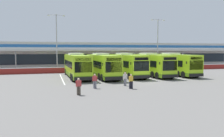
# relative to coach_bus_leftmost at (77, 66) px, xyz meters

# --- Properties ---
(ground_plane) EXTENTS (200.00, 200.00, 0.00)m
(ground_plane) POSITION_rel_coach_bus_leftmost_xyz_m (8.19, -6.80, -1.79)
(ground_plane) COLOR #605E5B
(terminal_building) EXTENTS (70.00, 13.00, 6.00)m
(terminal_building) POSITION_rel_coach_bus_leftmost_xyz_m (8.19, 20.11, 1.23)
(terminal_building) COLOR silver
(terminal_building) RESTS_ON ground
(red_barrier_wall) EXTENTS (60.00, 0.40, 1.10)m
(red_barrier_wall) POSITION_rel_coach_bus_leftmost_xyz_m (8.19, 7.70, -1.23)
(red_barrier_wall) COLOR maroon
(red_barrier_wall) RESTS_ON ground
(coach_bus_leftmost) EXTENTS (3.18, 12.22, 3.78)m
(coach_bus_leftmost) POSITION_rel_coach_bus_leftmost_xyz_m (0.00, 0.00, 0.00)
(coach_bus_leftmost) COLOR #9ED11E
(coach_bus_leftmost) RESTS_ON ground
(coach_bus_left_centre) EXTENTS (3.18, 12.22, 3.78)m
(coach_bus_left_centre) POSITION_rel_coach_bus_leftmost_xyz_m (3.86, -0.83, 0.00)
(coach_bus_left_centre) COLOR #9ED11E
(coach_bus_left_centre) RESTS_ON ground
(coach_bus_centre) EXTENTS (3.18, 12.22, 3.78)m
(coach_bus_centre) POSITION_rel_coach_bus_leftmost_xyz_m (8.03, -0.15, 0.00)
(coach_bus_centre) COLOR #9ED11E
(coach_bus_centre) RESTS_ON ground
(coach_bus_right_centre) EXTENTS (3.18, 12.22, 3.78)m
(coach_bus_right_centre) POSITION_rel_coach_bus_leftmost_xyz_m (12.19, -0.58, 0.00)
(coach_bus_right_centre) COLOR #9ED11E
(coach_bus_right_centre) RESTS_ON ground
(coach_bus_rightmost) EXTENTS (3.18, 12.22, 3.78)m
(coach_bus_rightmost) POSITION_rel_coach_bus_leftmost_xyz_m (16.66, -0.39, 0.00)
(coach_bus_rightmost) COLOR #9ED11E
(coach_bus_rightmost) RESTS_ON ground
(bay_stripe_far_west) EXTENTS (0.14, 13.00, 0.01)m
(bay_stripe_far_west) POSITION_rel_coach_bus_leftmost_xyz_m (-2.31, -0.80, -1.78)
(bay_stripe_far_west) COLOR silver
(bay_stripe_far_west) RESTS_ON ground
(bay_stripe_west) EXTENTS (0.14, 13.00, 0.01)m
(bay_stripe_west) POSITION_rel_coach_bus_leftmost_xyz_m (1.89, -0.80, -1.78)
(bay_stripe_west) COLOR silver
(bay_stripe_west) RESTS_ON ground
(bay_stripe_mid_west) EXTENTS (0.14, 13.00, 0.01)m
(bay_stripe_mid_west) POSITION_rel_coach_bus_leftmost_xyz_m (6.09, -0.80, -1.78)
(bay_stripe_mid_west) COLOR silver
(bay_stripe_mid_west) RESTS_ON ground
(bay_stripe_centre) EXTENTS (0.14, 13.00, 0.01)m
(bay_stripe_centre) POSITION_rel_coach_bus_leftmost_xyz_m (10.29, -0.80, -1.78)
(bay_stripe_centre) COLOR silver
(bay_stripe_centre) RESTS_ON ground
(bay_stripe_mid_east) EXTENTS (0.14, 13.00, 0.01)m
(bay_stripe_mid_east) POSITION_rel_coach_bus_leftmost_xyz_m (14.49, -0.80, -1.78)
(bay_stripe_mid_east) COLOR silver
(bay_stripe_mid_east) RESTS_ON ground
(bay_stripe_east) EXTENTS (0.14, 13.00, 0.01)m
(bay_stripe_east) POSITION_rel_coach_bus_leftmost_xyz_m (18.69, -0.80, -1.78)
(bay_stripe_east) COLOR silver
(bay_stripe_east) RESTS_ON ground
(pedestrian_in_dark_coat) EXTENTS (0.51, 0.41, 1.62)m
(pedestrian_in_dark_coat) POSITION_rel_coach_bus_leftmost_xyz_m (4.61, -9.73, -0.91)
(pedestrian_in_dark_coat) COLOR slate
(pedestrian_in_dark_coat) RESTS_ON ground
(pedestrian_child) EXTENTS (0.53, 0.30, 1.62)m
(pedestrian_child) POSITION_rel_coach_bus_leftmost_xyz_m (0.75, -10.61, -0.91)
(pedestrian_child) COLOR slate
(pedestrian_child) RESTS_ON ground
(pedestrian_near_bin) EXTENTS (0.54, 0.29, 1.62)m
(pedestrian_near_bin) POSITION_rel_coach_bus_leftmost_xyz_m (-1.45, -13.86, -0.91)
(pedestrian_near_bin) COLOR #4C4238
(pedestrian_near_bin) RESTS_ON ground
(pedestrian_approaching_bus) EXTENTS (0.54, 0.31, 1.62)m
(pedestrian_approaching_bus) POSITION_rel_coach_bus_leftmost_xyz_m (4.55, -11.90, -0.91)
(pedestrian_approaching_bus) COLOR black
(pedestrian_approaching_bus) RESTS_ON ground
(lamp_post_west) EXTENTS (3.24, 0.28, 11.00)m
(lamp_post_west) POSITION_rel_coach_bus_leftmost_xyz_m (-2.64, 9.32, 4.50)
(lamp_post_west) COLOR #9E9EA3
(lamp_post_west) RESTS_ON ground
(lamp_post_centre) EXTENTS (3.24, 0.28, 11.00)m
(lamp_post_centre) POSITION_rel_coach_bus_leftmost_xyz_m (18.93, 10.16, 4.50)
(lamp_post_centre) COLOR #9E9EA3
(lamp_post_centre) RESTS_ON ground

